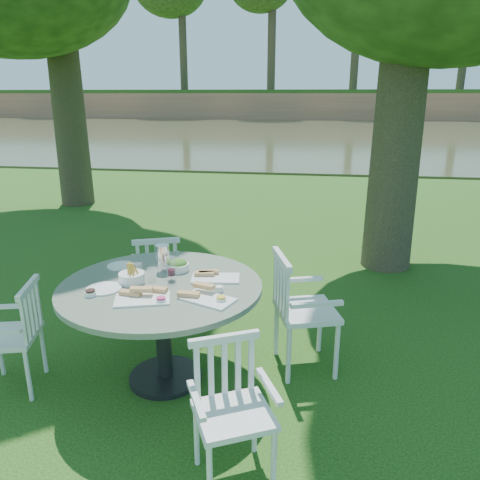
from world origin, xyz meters
name	(u,v)px	position (x,y,z in m)	size (l,w,h in m)	color
ground	(237,334)	(0.00, 0.00, 0.00)	(140.00, 140.00, 0.00)	#13380B
table	(162,302)	(-0.43, -0.79, 0.66)	(1.48, 1.48, 0.80)	black
chair_ne	(295,304)	(0.54, -0.47, 0.56)	(0.57, 0.60, 0.96)	white
chair_nw	(157,272)	(-0.80, 0.17, 0.50)	(0.55, 0.53, 0.86)	white
chair_sw	(20,329)	(-1.44, -1.04, 0.49)	(0.48, 0.50, 0.83)	white
chair_se	(229,397)	(0.22, -1.60, 0.48)	(0.54, 0.53, 0.82)	white
tableware	(159,275)	(-0.46, -0.73, 0.84)	(1.14, 0.86, 0.21)	white
river	(302,134)	(0.00, 23.00, 0.00)	(100.00, 28.00, 0.12)	#3A3C23
far_bank	(314,33)	(0.28, 41.12, 7.25)	(100.00, 18.00, 15.20)	#935E44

